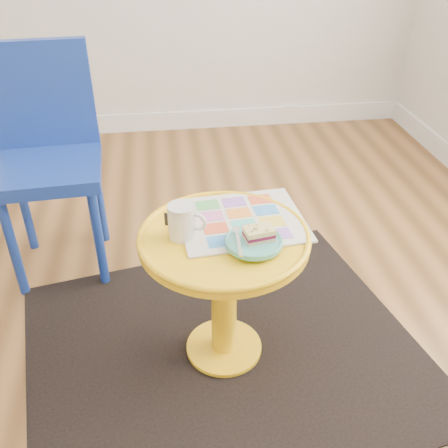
{
  "coord_description": "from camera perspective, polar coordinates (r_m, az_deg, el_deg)",
  "views": [
    {
      "loc": [
        0.35,
        -1.19,
        1.31
      ],
      "look_at": [
        0.51,
        0.0,
        0.52
      ],
      "focal_mm": 40.0,
      "sensor_mm": 36.0,
      "label": 1
    }
  ],
  "objects": [
    {
      "name": "side_table",
      "position": [
        1.54,
        0.0,
        -5.45
      ],
      "size": [
        0.51,
        0.51,
        0.48
      ],
      "color": "yellow",
      "rests_on": "ground"
    },
    {
      "name": "chair",
      "position": [
        2.05,
        -19.57,
        8.23
      ],
      "size": [
        0.42,
        0.42,
        0.88
      ],
      "rotation": [
        0.0,
        0.0,
        0.06
      ],
      "color": "navy",
      "rests_on": "ground"
    },
    {
      "name": "plate",
      "position": [
        1.41,
        3.41,
        -2.1
      ],
      "size": [
        0.16,
        0.16,
        0.02
      ],
      "color": "#50AAA1",
      "rests_on": "newspaper"
    },
    {
      "name": "rug",
      "position": [
        1.78,
        0.0,
        -14.06
      ],
      "size": [
        1.49,
        1.33,
        0.01
      ],
      "primitive_type": "cube",
      "rotation": [
        0.0,
        0.0,
        0.2
      ],
      "color": "black",
      "rests_on": "ground"
    },
    {
      "name": "newspaper",
      "position": [
        1.53,
        2.01,
        0.47
      ],
      "size": [
        0.4,
        0.34,
        0.01
      ],
      "primitive_type": "cube",
      "rotation": [
        0.0,
        0.0,
        0.07
      ],
      "color": "silver",
      "rests_on": "side_table"
    },
    {
      "name": "fork",
      "position": [
        1.4,
        1.61,
        -1.82
      ],
      "size": [
        0.02,
        0.14,
        0.0
      ],
      "rotation": [
        0.0,
        0.0,
        -0.05
      ],
      "color": "silver",
      "rests_on": "plate"
    },
    {
      "name": "mug",
      "position": [
        1.43,
        -4.75,
        0.4
      ],
      "size": [
        0.11,
        0.08,
        0.1
      ],
      "rotation": [
        0.0,
        0.0,
        -0.38
      ],
      "color": "silver",
      "rests_on": "side_table"
    },
    {
      "name": "floor",
      "position": [
        1.81,
        -16.9,
        -15.17
      ],
      "size": [
        4.0,
        4.0,
        0.0
      ],
      "primitive_type": "plane",
      "color": "brown",
      "rests_on": "ground"
    },
    {
      "name": "cake_slice",
      "position": [
        1.4,
        4.01,
        -1.09
      ],
      "size": [
        0.09,
        0.07,
        0.04
      ],
      "rotation": [
        0.0,
        0.0,
        0.18
      ],
      "color": "#D3BC8C",
      "rests_on": "plate"
    }
  ]
}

